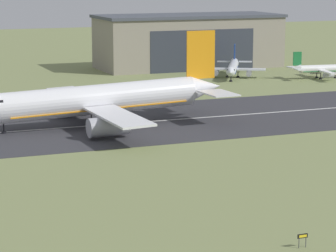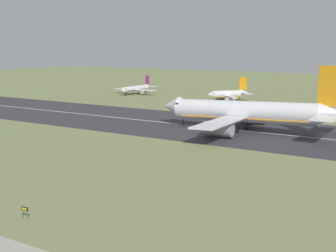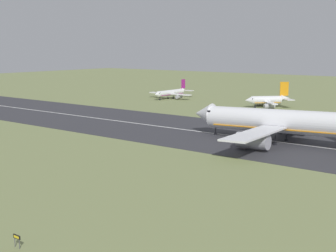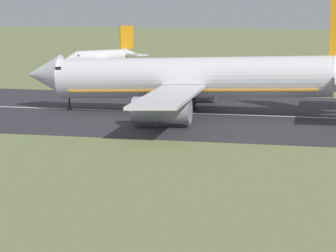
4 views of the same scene
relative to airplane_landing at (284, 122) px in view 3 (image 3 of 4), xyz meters
name	(u,v)px [view 3 (image 3 of 4)]	position (x,y,z in m)	size (l,w,h in m)	color
ground_plane	(133,204)	(0.65, -55.76, -5.16)	(657.27, 657.27, 0.00)	#7A8451
runway_strip	(287,143)	(0.65, 0.65, -5.13)	(417.27, 42.85, 0.06)	#333338
runway_centreline	(287,143)	(0.65, 0.65, -5.10)	(375.54, 0.70, 0.01)	silver
airplane_landing	(284,122)	(0.00, 0.00, 0.00)	(52.07, 49.70, 18.11)	white
airplane_parked_centre	(267,100)	(-33.41, 60.70, -2.37)	(18.86, 18.73, 9.84)	white
airplane_parked_far_east	(171,93)	(-82.04, 63.03, -2.53)	(22.00, 23.11, 8.27)	white
runway_sign	(17,238)	(0.20, -75.58, -3.99)	(1.25, 0.13, 1.59)	#4C4C51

